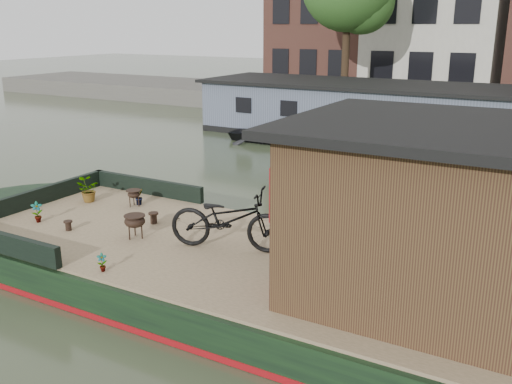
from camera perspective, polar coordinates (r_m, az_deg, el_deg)
The scene contains 18 objects.
ground at distance 9.33m, azimuth 3.27°, elevation -10.86°, with size 120.00×120.00×0.00m, color #2E3D26.
houseboat_hull at distance 9.81m, azimuth -3.74°, elevation -7.67°, with size 14.01×4.02×0.60m.
houseboat_deck at distance 9.06m, azimuth 3.34°, elevation -7.34°, with size 11.80×3.80×0.05m, color #9B8260.
bow_bulwark at distance 11.97m, azimuth -18.91°, elevation -1.23°, with size 3.00×4.00×0.35m.
cabin at distance 7.96m, azimuth 17.73°, elevation -1.89°, with size 4.00×3.50×2.42m.
bicycle at distance 9.45m, azimuth -2.77°, elevation -2.73°, with size 0.70×2.00×1.05m, color black.
potted_plant_a at distance 11.59m, azimuth -21.04°, elevation -1.89°, with size 0.21×0.14×0.40m, color #935B2A.
potted_plant_b at distance 12.13m, azimuth -11.59°, elevation -0.48°, with size 0.18×0.15×0.33m, color brown.
potted_plant_c at distance 12.56m, azimuth -16.53°, elevation 0.17°, with size 0.46×0.40×0.51m, color brown.
potted_plant_d at distance 10.34m, azimuth 8.55°, elevation -2.82°, with size 0.27×0.27×0.49m, color #954F28.
potted_plant_e at distance 9.03m, azimuth -15.14°, elevation -6.82°, with size 0.15×0.10×0.29m, color brown.
brazier_front at distance 10.24m, azimuth -12.00°, elevation -3.40°, with size 0.39×0.39×0.42m, color black, non-canonical shape.
brazier_rear at distance 12.03m, azimuth -12.11°, elevation -0.60°, with size 0.33×0.33×0.35m, color black, non-canonical shape.
bollard_port at distance 10.95m, azimuth -10.20°, elevation -2.58°, with size 0.19×0.19×0.21m, color black.
bollard_stbd at distance 10.97m, azimuth -18.26°, elevation -3.22°, with size 0.16×0.16×0.18m, color black.
dinghy at distance 21.61m, azimuth 1.96°, elevation 6.00°, with size 2.54×3.55×0.74m, color black.
far_houseboat at distance 22.01m, azimuth 19.95°, elevation 6.81°, with size 20.40×4.40×2.11m.
quay at distance 28.45m, azimuth 22.24°, elevation 7.49°, with size 60.00×6.00×0.90m, color #47443F.
Camera 1 is at (3.65, -7.45, 4.27)m, focal length 40.00 mm.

